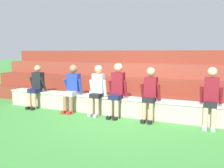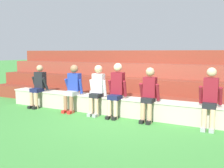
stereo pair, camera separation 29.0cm
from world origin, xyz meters
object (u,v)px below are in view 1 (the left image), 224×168
at_px(person_center, 97,89).
at_px(person_far_right, 150,93).
at_px(plastic_cup_right_end, 91,93).
at_px(person_far_left, 36,86).
at_px(person_right_of_center, 117,89).
at_px(person_left_of_center, 72,87).
at_px(person_rightmost_edge, 211,96).

distance_m(person_center, person_far_right, 1.46).
bearing_deg(person_far_right, plastic_cup_right_end, 173.68).
bearing_deg(person_far_left, plastic_cup_right_end, 5.87).
bearing_deg(person_far_right, person_right_of_center, 177.86).
distance_m(person_far_left, plastic_cup_right_end, 1.80).
xyz_separation_m(person_far_right, plastic_cup_right_end, (-1.77, 0.20, -0.15)).
relative_size(person_left_of_center, plastic_cup_right_end, 10.84).
bearing_deg(person_rightmost_edge, person_left_of_center, -179.93).
height_order(person_right_of_center, person_far_right, person_right_of_center).
relative_size(person_far_left, person_left_of_center, 0.97).
height_order(person_center, person_right_of_center, person_right_of_center).
xyz_separation_m(person_far_left, person_left_of_center, (1.28, 0.02, 0.03)).
xyz_separation_m(person_right_of_center, plastic_cup_right_end, (-0.87, 0.16, -0.20)).
bearing_deg(plastic_cup_right_end, person_far_left, -174.13).
height_order(person_center, person_far_right, person_center).
xyz_separation_m(person_far_left, plastic_cup_right_end, (1.79, 0.18, -0.14)).
distance_m(person_left_of_center, person_right_of_center, 1.39).
xyz_separation_m(person_far_left, person_far_right, (3.56, -0.01, 0.02)).
bearing_deg(person_right_of_center, person_center, -177.58).
xyz_separation_m(person_right_of_center, person_rightmost_edge, (2.29, 0.00, -0.03)).
relative_size(person_left_of_center, person_right_of_center, 0.95).
xyz_separation_m(person_far_left, person_center, (2.10, -0.00, 0.03)).
relative_size(person_right_of_center, person_far_right, 1.07).
distance_m(person_far_right, plastic_cup_right_end, 1.79).
height_order(person_left_of_center, person_far_right, person_left_of_center).
height_order(person_far_left, person_far_right, person_far_right).
height_order(person_right_of_center, person_rightmost_edge, person_right_of_center).
bearing_deg(person_far_left, person_left_of_center, 0.95).
xyz_separation_m(person_center, person_right_of_center, (0.57, 0.02, 0.03)).
relative_size(person_left_of_center, person_rightmost_edge, 0.98).
xyz_separation_m(person_left_of_center, person_far_right, (2.28, -0.03, -0.02)).
bearing_deg(person_right_of_center, person_left_of_center, -179.98).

